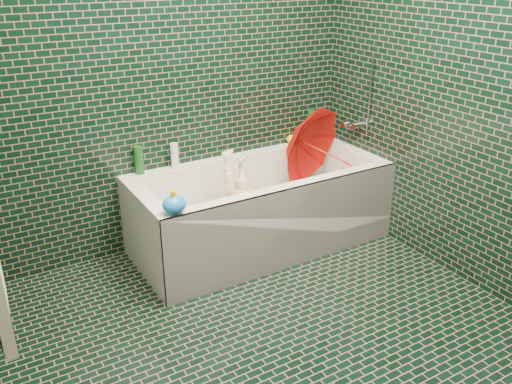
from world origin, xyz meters
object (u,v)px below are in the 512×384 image
child (242,208)px  rubber_duck (293,138)px  bath_toy (174,204)px  bathtub (262,217)px  umbrella (323,152)px

child → rubber_duck: 0.78m
child → bath_toy: bath_toy is taller
bath_toy → bathtub: bearing=24.6°
umbrella → rubber_duck: 0.36m
umbrella → child: bearing=163.6°
child → bath_toy: (-0.60, -0.32, 0.30)m
bathtub → child: (-0.15, 0.01, 0.10)m
umbrella → bath_toy: umbrella is taller
child → umbrella: bearing=78.7°
bathtub → umbrella: size_ratio=3.00×
bathtub → bath_toy: 0.90m
child → rubber_duck: (0.64, 0.35, 0.28)m
bathtub → rubber_duck: 0.72m
bathtub → child: 0.18m
umbrella → rubber_duck: umbrella is taller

